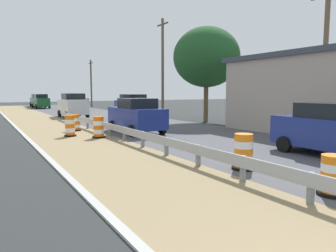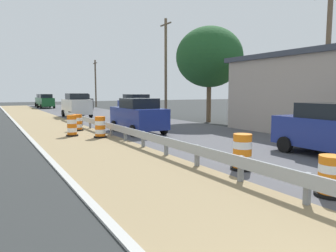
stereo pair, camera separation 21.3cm
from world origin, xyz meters
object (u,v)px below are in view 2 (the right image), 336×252
object	(u,v)px
traffic_barrel_far	(72,127)
utility_pole_near	(327,61)
traffic_barrel_farther	(77,123)
car_mid_far_lane	(82,102)
utility_pole_mid	(166,67)
car_trailing_near_lane	(137,107)
car_distant_b	(77,105)
car_trailing_far_lane	(42,100)
car_distant_a	(335,130)
car_lead_far_lane	(138,116)
traffic_barrel_close	(242,154)
car_lead_near_lane	(45,101)
traffic_barrel_mid	(100,128)
traffic_barrel_nearest	(331,178)
utility_pole_far	(96,83)

from	to	relation	value
traffic_barrel_far	utility_pole_near	world-z (taller)	utility_pole_near
traffic_barrel_farther	car_mid_far_lane	size ratio (longest dim) A/B	0.22
traffic_barrel_far	utility_pole_mid	size ratio (longest dim) A/B	0.13
traffic_barrel_farther	utility_pole_near	size ratio (longest dim) A/B	0.14
car_trailing_near_lane	car_distant_b	distance (m)	6.44
utility_pole_near	car_trailing_far_lane	bearing A→B (deg)	98.33
traffic_barrel_farther	car_distant_a	size ratio (longest dim) A/B	0.22
car_trailing_far_lane	utility_pole_near	size ratio (longest dim) A/B	0.60
car_lead_far_lane	utility_pole_mid	distance (m)	10.88
traffic_barrel_close	car_trailing_far_lane	distance (m)	47.49
traffic_barrel_far	car_lead_near_lane	size ratio (longest dim) A/B	0.26
traffic_barrel_mid	car_distant_b	xyz separation A→B (m)	(2.29, 14.33, 0.62)
traffic_barrel_farther	car_trailing_near_lane	distance (m)	8.69
car_trailing_near_lane	utility_pole_near	bearing A→B (deg)	10.53
traffic_barrel_nearest	car_distant_b	xyz separation A→B (m)	(0.60, 26.11, 0.70)
traffic_barrel_nearest	car_lead_far_lane	world-z (taller)	car_lead_far_lane
traffic_barrel_far	utility_pole_mid	distance (m)	13.31
car_trailing_near_lane	utility_pole_near	world-z (taller)	utility_pole_near
traffic_barrel_mid	utility_pole_mid	world-z (taller)	utility_pole_mid
car_trailing_far_lane	utility_pole_mid	distance (m)	30.56
utility_pole_near	car_lead_far_lane	bearing A→B (deg)	132.56
traffic_barrel_far	car_distant_a	xyz separation A→B (m)	(7.13, -10.44, 0.48)
traffic_barrel_close	car_distant_a	world-z (taller)	car_distant_a
car_lead_far_lane	utility_pole_mid	world-z (taller)	utility_pole_mid
traffic_barrel_close	car_lead_near_lane	size ratio (longest dim) A/B	0.25
traffic_barrel_nearest	traffic_barrel_farther	xyz separation A→B (m)	(-1.98, 15.41, 0.03)
car_trailing_near_lane	utility_pole_near	size ratio (longest dim) A/B	0.64
traffic_barrel_mid	traffic_barrel_farther	size ratio (longest dim) A/B	1.10
utility_pole_near	traffic_barrel_nearest	bearing A→B (deg)	-145.08
traffic_barrel_mid	car_lead_far_lane	xyz separation A→B (m)	(2.59, 0.87, 0.51)
traffic_barrel_close	traffic_barrel_nearest	bearing A→B (deg)	-89.61
car_lead_near_lane	car_trailing_near_lane	size ratio (longest dim) A/B	0.94
car_mid_far_lane	car_distant_a	size ratio (longest dim) A/B	1.00
car_lead_far_lane	car_distant_b	size ratio (longest dim) A/B	1.07
traffic_barrel_nearest	traffic_barrel_far	world-z (taller)	traffic_barrel_far
car_distant_a	car_distant_b	world-z (taller)	car_distant_b
car_distant_a	utility_pole_mid	bearing A→B (deg)	172.67
traffic_barrel_far	car_mid_far_lane	world-z (taller)	car_mid_far_lane
car_trailing_near_lane	car_trailing_far_lane	distance (m)	29.54
car_trailing_far_lane	car_mid_far_lane	bearing A→B (deg)	-164.11
traffic_barrel_nearest	car_distant_b	bearing A→B (deg)	88.68
car_mid_far_lane	car_trailing_far_lane	distance (m)	12.67
car_trailing_near_lane	car_distant_a	xyz separation A→B (m)	(-0.32, -18.40, -0.09)
traffic_barrel_nearest	car_trailing_near_lane	size ratio (longest dim) A/B	0.20
car_distant_b	traffic_barrel_nearest	bearing A→B (deg)	177.88
utility_pole_near	utility_pole_far	world-z (taller)	utility_pole_near
traffic_barrel_far	car_mid_far_lane	size ratio (longest dim) A/B	0.25
car_lead_far_lane	utility_pole_near	world-z (taller)	utility_pole_near
car_trailing_near_lane	traffic_barrel_nearest	bearing A→B (deg)	-12.67
car_distant_a	traffic_barrel_far	bearing A→B (deg)	-143.47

